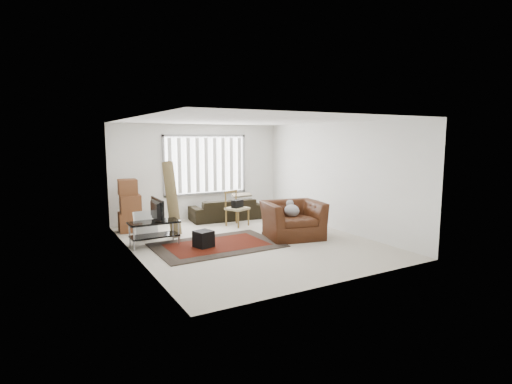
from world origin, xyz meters
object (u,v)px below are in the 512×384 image
at_px(tv_stand, 154,228).
at_px(sofa, 226,206).
at_px(armchair, 293,217).
at_px(side_chair, 237,207).
at_px(moving_boxes, 130,207).

xyz_separation_m(tv_stand, sofa, (2.54, 1.74, 0.00)).
xyz_separation_m(tv_stand, armchair, (3.01, -0.91, 0.10)).
xyz_separation_m(sofa, side_chair, (-0.10, -0.88, 0.12)).
relative_size(moving_boxes, armchair, 0.86).
bearing_deg(side_chair, armchair, -94.80).
height_order(moving_boxes, sofa, moving_boxes).
xyz_separation_m(moving_boxes, armchair, (3.18, -2.49, -0.12)).
relative_size(tv_stand, side_chair, 1.15).
distance_m(moving_boxes, armchair, 4.04).
bearing_deg(armchair, moving_boxes, 153.80).
bearing_deg(tv_stand, sofa, 34.33).
xyz_separation_m(moving_boxes, sofa, (2.71, 0.15, -0.22)).
relative_size(tv_stand, moving_boxes, 0.82).
relative_size(sofa, side_chair, 2.18).
height_order(sofa, side_chair, side_chair).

